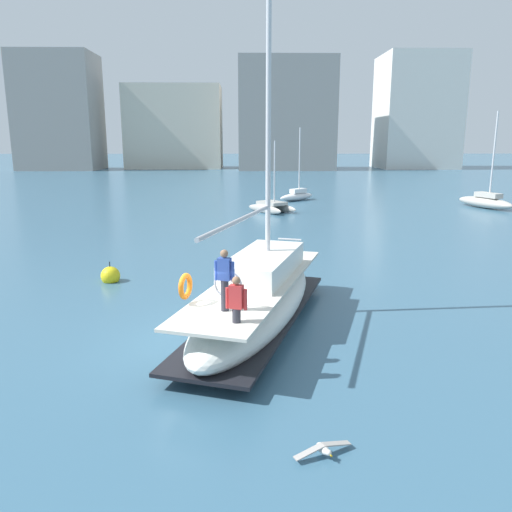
% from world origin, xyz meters
% --- Properties ---
extents(ground_plane, '(400.00, 400.00, 0.00)m').
position_xyz_m(ground_plane, '(0.00, 0.00, 0.00)').
color(ground_plane, '#38607A').
extents(main_sailboat, '(5.19, 9.88, 14.41)m').
position_xyz_m(main_sailboat, '(1.62, 1.70, 0.92)').
color(main_sailboat, white).
rests_on(main_sailboat, ground).
extents(moored_sloop_near, '(3.92, 3.79, 6.78)m').
position_xyz_m(moored_sloop_near, '(6.08, 35.18, 0.50)').
color(moored_sloop_near, white).
rests_on(moored_sloop_near, ground).
extents(moored_sloop_far, '(3.95, 4.37, 5.60)m').
position_xyz_m(moored_sloop_far, '(3.30, 27.13, 0.49)').
color(moored_sloop_far, '#B7B2A8').
rests_on(moored_sloop_far, ground).
extents(moored_catamaran, '(3.32, 5.85, 7.95)m').
position_xyz_m(moored_catamaran, '(21.52, 29.40, 0.60)').
color(moored_catamaran, '#B7B2A8').
rests_on(moored_catamaran, ground).
extents(seagull, '(1.14, 0.62, 0.17)m').
position_xyz_m(seagull, '(2.68, -5.04, 0.14)').
color(seagull, silver).
rests_on(seagull, ground).
extents(mooring_buoy, '(0.78, 0.78, 0.99)m').
position_xyz_m(mooring_buoy, '(-4.31, 6.92, 0.24)').
color(mooring_buoy, yellow).
rests_on(mooring_buoy, ground).
extents(waterfront_buildings, '(84.16, 17.14, 21.97)m').
position_xyz_m(waterfront_buildings, '(2.65, 89.88, 10.11)').
color(waterfront_buildings, gray).
rests_on(waterfront_buildings, ground).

